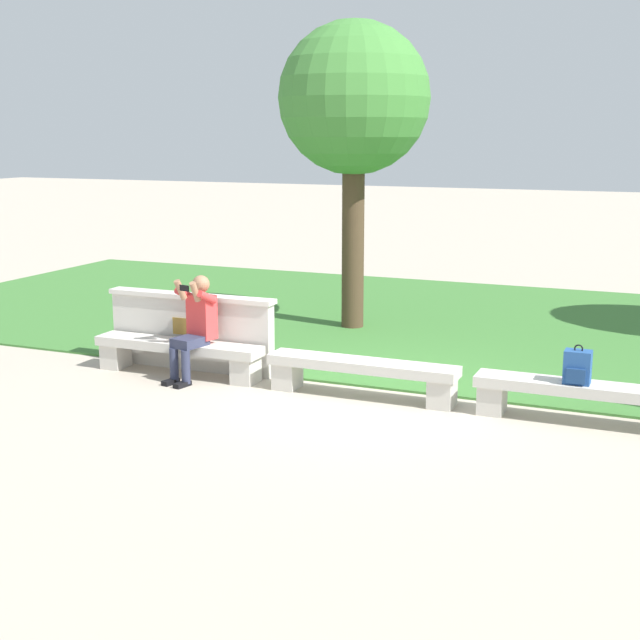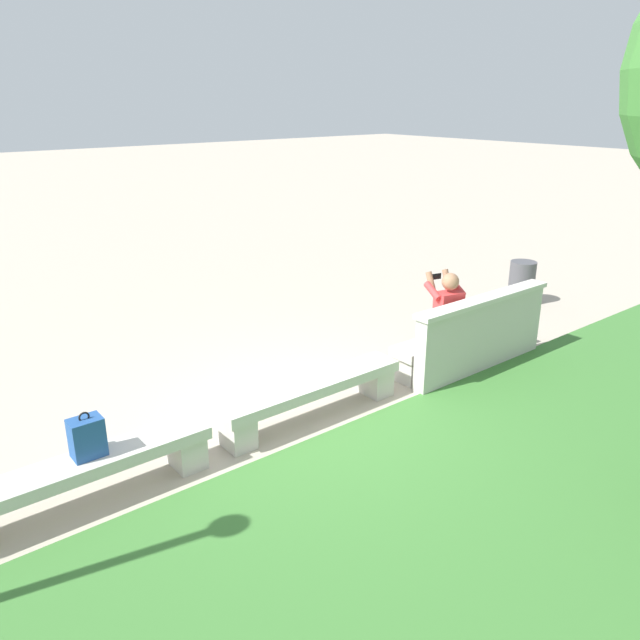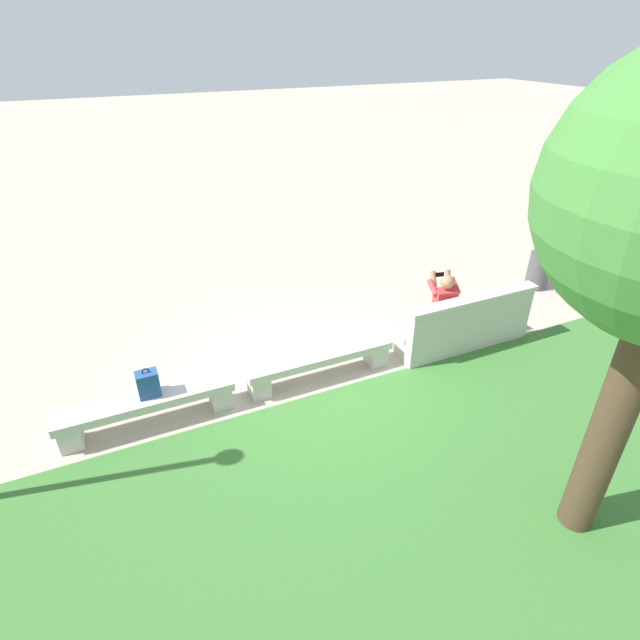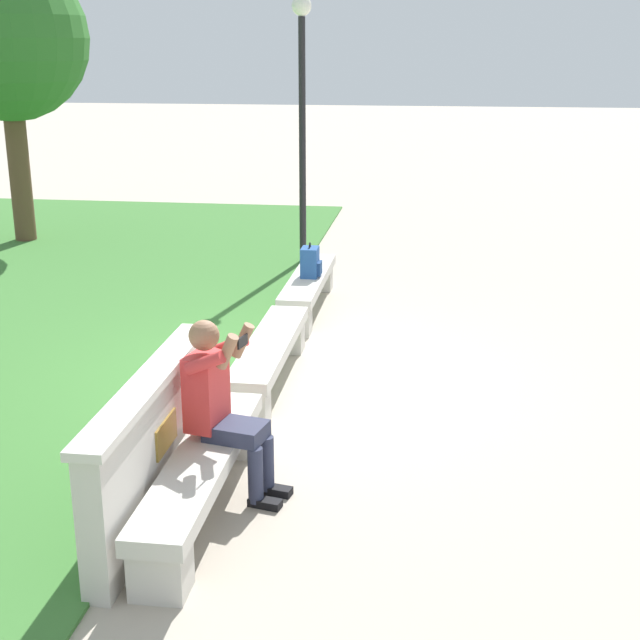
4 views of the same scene
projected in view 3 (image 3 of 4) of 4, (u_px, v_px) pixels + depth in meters
The scene contains 8 objects.
ground_plane at pixel (320, 377), 7.68m from camera, with size 80.00×80.00×0.00m, color #B2A593.
bench_main at pixel (456, 325), 8.42m from camera, with size 2.31×0.40×0.45m.
bench_near at pixel (320, 361), 7.53m from camera, with size 2.31×0.40×0.45m.
bench_mid at pixel (147, 406), 6.63m from camera, with size 2.31×0.40×0.45m.
backrest_wall_with_plaque at pixel (471, 324), 8.05m from camera, with size 2.40×0.24×1.01m.
person_photographer at pixel (441, 305), 8.15m from camera, with size 0.53×0.77×1.32m.
backpack at pixel (148, 384), 6.53m from camera, with size 0.28×0.24×0.43m.
trash_bin at pixel (539, 270), 10.18m from camera, with size 0.44×0.44×0.75m, color #4C4C51.
Camera 3 is at (2.54, 5.63, 4.65)m, focal length 28.00 mm.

